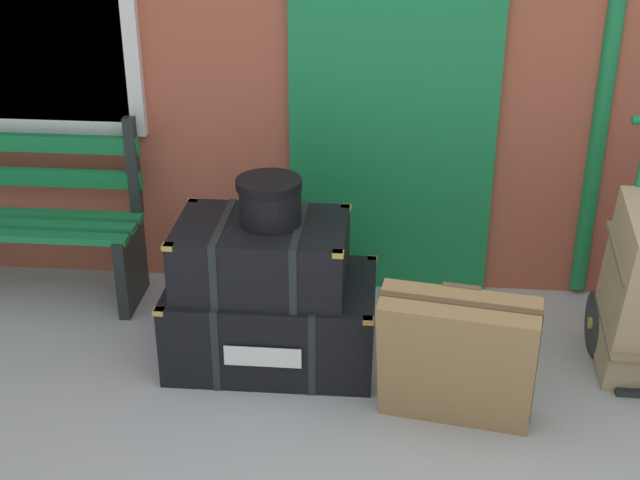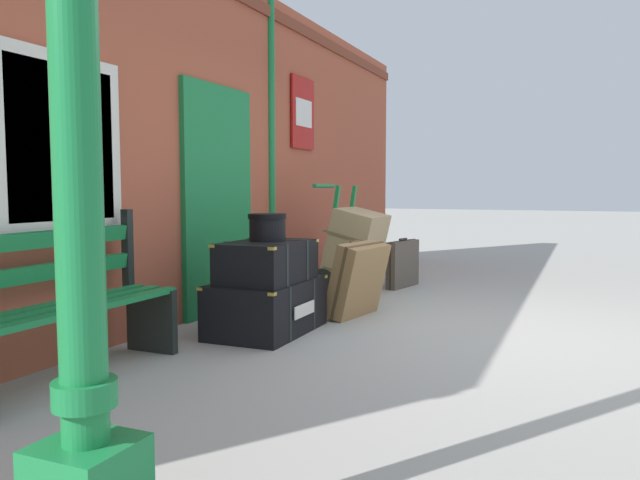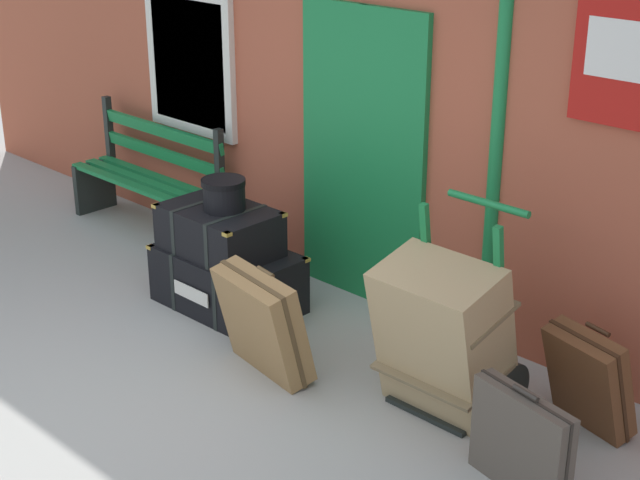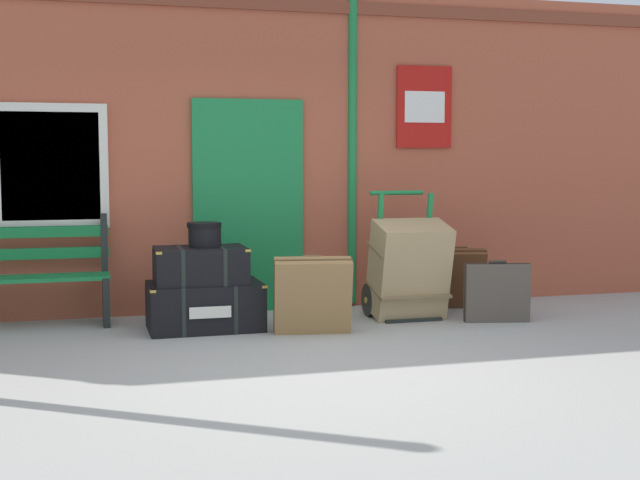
{
  "view_description": "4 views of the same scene",
  "coord_description": "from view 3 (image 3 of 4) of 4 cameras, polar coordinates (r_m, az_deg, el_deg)",
  "views": [
    {
      "loc": [
        0.0,
        -2.12,
        2.48
      ],
      "look_at": [
        -0.36,
        1.8,
        0.58
      ],
      "focal_mm": 50.12,
      "sensor_mm": 36.0,
      "label": 1
    },
    {
      "loc": [
        -4.93,
        -0.72,
        1.16
      ],
      "look_at": [
        0.37,
        1.57,
        0.68
      ],
      "focal_mm": 34.8,
      "sensor_mm": 36.0,
      "label": 2
    },
    {
      "loc": [
        4.23,
        -2.4,
        3.05
      ],
      "look_at": [
        0.37,
        1.59,
        0.79
      ],
      "focal_mm": 54.3,
      "sensor_mm": 36.0,
      "label": 3
    },
    {
      "loc": [
        -1.59,
        -5.94,
        1.53
      ],
      "look_at": [
        0.48,
        1.63,
        0.78
      ],
      "focal_mm": 48.24,
      "sensor_mm": 36.0,
      "label": 4
    }
  ],
  "objects": [
    {
      "name": "steamer_trunk_middle",
      "position": [
        6.76,
        -5.94,
        0.58
      ],
      "size": [
        0.81,
        0.55,
        0.33
      ],
      "color": "black",
      "rests_on": "steamer_trunk_base"
    },
    {
      "name": "porters_trolley",
      "position": [
        5.77,
        8.22,
        -6.86
      ],
      "size": [
        0.71,
        0.56,
        1.21
      ],
      "color": "black",
      "rests_on": "ground"
    },
    {
      "name": "suitcase_slate",
      "position": [
        5.07,
        11.76,
        -11.64
      ],
      "size": [
        0.62,
        0.24,
        0.58
      ],
      "color": "#51473D",
      "rests_on": "ground"
    },
    {
      "name": "ground_plane",
      "position": [
        5.74,
        -14.07,
        -10.7
      ],
      "size": [
        60.0,
        60.0,
        0.0
      ],
      "primitive_type": "plane",
      "color": "#A3A099"
    },
    {
      "name": "brick_facade",
      "position": [
        6.71,
        3.68,
        9.61
      ],
      "size": [
        10.4,
        0.35,
        3.2
      ],
      "color": "#AD5138",
      "rests_on": "ground"
    },
    {
      "name": "suitcase_tan",
      "position": [
        5.61,
        15.57,
        -7.98
      ],
      "size": [
        0.55,
        0.43,
        0.63
      ],
      "color": "brown",
      "rests_on": "ground"
    },
    {
      "name": "large_brown_trunk",
      "position": [
        5.55,
        7.28,
        -5.65
      ],
      "size": [
        0.7,
        0.63,
        0.96
      ],
      "color": "tan",
      "rests_on": "ground"
    },
    {
      "name": "round_hatbox",
      "position": [
        6.64,
        -5.68,
        2.8
      ],
      "size": [
        0.31,
        0.31,
        0.22
      ],
      "color": "black",
      "rests_on": "steamer_trunk_middle"
    },
    {
      "name": "suitcase_beige",
      "position": [
        5.97,
        -3.37,
        -4.92
      ],
      "size": [
        0.71,
        0.45,
        0.69
      ],
      "color": "olive",
      "rests_on": "ground"
    },
    {
      "name": "steamer_trunk_base",
      "position": [
        6.89,
        -5.45,
        -2.3
      ],
      "size": [
        1.02,
        0.67,
        0.43
      ],
      "color": "black",
      "rests_on": "ground"
    },
    {
      "name": "platform_bench",
      "position": [
        8.29,
        -10.02,
        3.49
      ],
      "size": [
        1.6,
        0.43,
        1.01
      ],
      "color": "#197A3D",
      "rests_on": "ground"
    }
  ]
}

